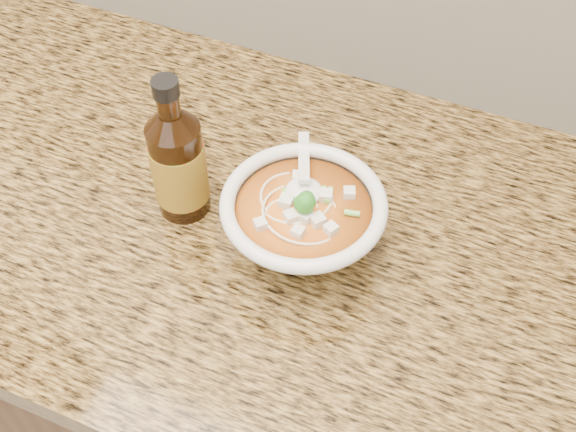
% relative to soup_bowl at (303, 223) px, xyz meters
% --- Properties ---
extents(cabinet, '(4.00, 0.65, 0.86)m').
position_rel_soup_bowl_xyz_m(cabinet, '(-0.27, 0.03, -0.52)').
color(cabinet, '#361F10').
rests_on(cabinet, ground).
extents(counter_slab, '(4.00, 0.68, 0.04)m').
position_rel_soup_bowl_xyz_m(counter_slab, '(-0.27, 0.03, -0.07)').
color(counter_slab, olive).
rests_on(counter_slab, cabinet).
extents(soup_bowl, '(0.20, 0.22, 0.11)m').
position_rel_soup_bowl_xyz_m(soup_bowl, '(0.00, 0.00, 0.00)').
color(soup_bowl, white).
rests_on(soup_bowl, counter_slab).
extents(hot_sauce_bottle, '(0.09, 0.09, 0.21)m').
position_rel_soup_bowl_xyz_m(hot_sauce_bottle, '(-0.17, 0.00, 0.03)').
color(hot_sauce_bottle, '#351A07').
rests_on(hot_sauce_bottle, counter_slab).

